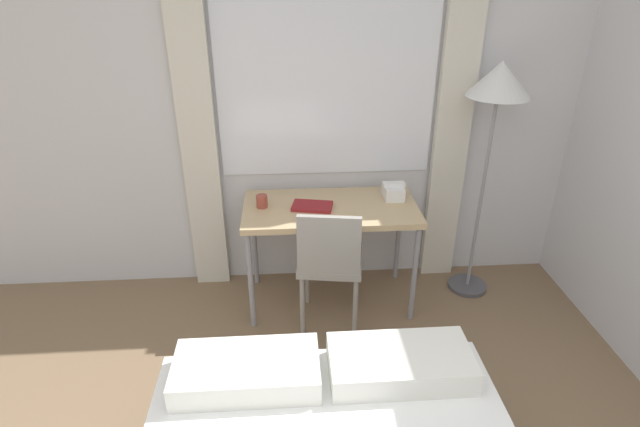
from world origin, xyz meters
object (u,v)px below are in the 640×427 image
(book, at_px, (312,206))
(telephone, at_px, (393,191))
(desk, at_px, (330,215))
(desk_chair, at_px, (330,259))
(standing_lamp, at_px, (497,97))
(mug, at_px, (262,201))

(book, bearing_deg, telephone, 11.94)
(desk, height_order, book, book)
(desk_chair, height_order, standing_lamp, standing_lamp)
(desk_chair, xyz_separation_m, telephone, (0.46, 0.38, 0.28))
(telephone, height_order, book, telephone)
(desk, height_order, standing_lamp, standing_lamp)
(desk_chair, distance_m, mug, 0.58)
(desk_chair, bearing_deg, desk, 93.01)
(desk_chair, xyz_separation_m, standing_lamp, (1.07, 0.35, 0.91))
(book, relative_size, mug, 3.41)
(desk, relative_size, desk_chair, 1.31)
(standing_lamp, relative_size, telephone, 9.85)
(standing_lamp, height_order, mug, standing_lamp)
(telephone, xyz_separation_m, book, (-0.56, -0.12, -0.04))
(desk, xyz_separation_m, mug, (-0.45, 0.02, 0.11))
(book, distance_m, mug, 0.33)
(desk, bearing_deg, desk_chair, -95.46)
(desk, xyz_separation_m, desk_chair, (-0.03, -0.28, -0.17))
(desk, height_order, desk_chair, desk_chair)
(mug, bearing_deg, standing_lamp, 2.08)
(desk, height_order, telephone, telephone)
(mug, bearing_deg, desk_chair, -35.29)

